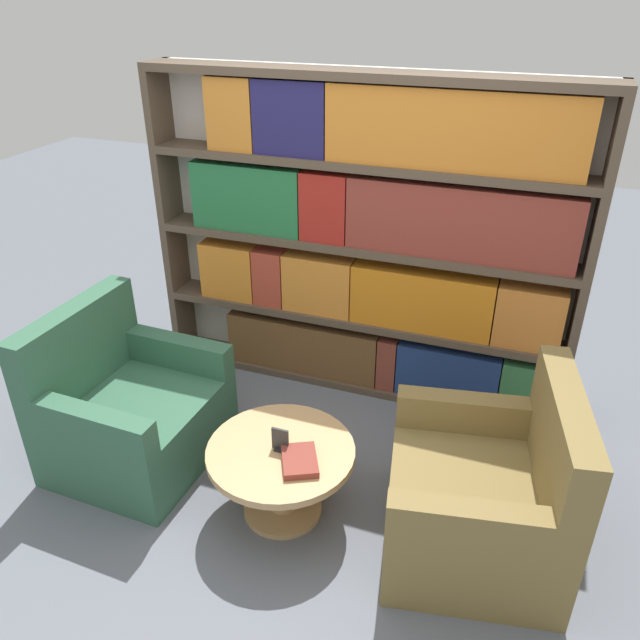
{
  "coord_description": "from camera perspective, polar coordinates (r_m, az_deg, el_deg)",
  "views": [
    {
      "loc": [
        1.02,
        -2.16,
        2.51
      ],
      "look_at": [
        0.0,
        0.64,
        0.87
      ],
      "focal_mm": 35.0,
      "sensor_mm": 36.0,
      "label": 1
    }
  ],
  "objects": [
    {
      "name": "armchair_left",
      "position": [
        3.8,
        -17.0,
        -8.03
      ],
      "size": [
        0.84,
        0.92,
        0.93
      ],
      "rotation": [
        0.0,
        0.0,
        1.54
      ],
      "color": "#336047",
      "rests_on": "ground_plane"
    },
    {
      "name": "table_sign",
      "position": [
        3.18,
        -3.61,
        -10.99
      ],
      "size": [
        0.09,
        0.06,
        0.13
      ],
      "color": "black",
      "rests_on": "coffee_table"
    },
    {
      "name": "bookshelf",
      "position": [
        3.95,
        4.65,
        6.86
      ],
      "size": [
        2.73,
        0.3,
        2.06
      ],
      "color": "silver",
      "rests_on": "ground_plane"
    },
    {
      "name": "ground_plane",
      "position": [
        3.46,
        -3.86,
        -17.67
      ],
      "size": [
        14.0,
        14.0,
        0.0
      ],
      "primitive_type": "plane",
      "color": "slate"
    },
    {
      "name": "stray_book",
      "position": [
        3.12,
        -1.88,
        -12.74
      ],
      "size": [
        0.25,
        0.28,
        0.04
      ],
      "color": "brown",
      "rests_on": "coffee_table"
    },
    {
      "name": "coffee_table",
      "position": [
        3.29,
        -3.51,
        -13.28
      ],
      "size": [
        0.76,
        0.76,
        0.42
      ],
      "color": "tan",
      "rests_on": "ground_plane"
    },
    {
      "name": "armchair_right",
      "position": [
        3.22,
        14.77,
        -15.45
      ],
      "size": [
        0.96,
        1.02,
        0.93
      ],
      "rotation": [
        0.0,
        0.0,
        -1.39
      ],
      "color": "olive",
      "rests_on": "ground_plane"
    }
  ]
}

